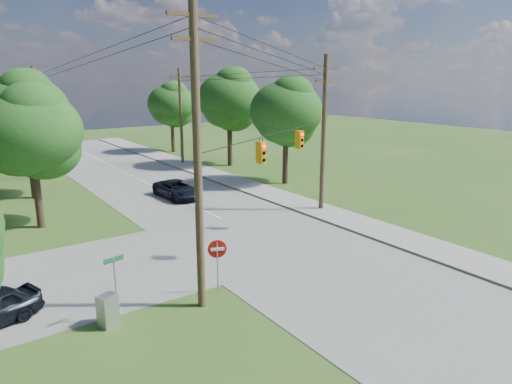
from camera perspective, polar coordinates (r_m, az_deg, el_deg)
ground at (r=21.19m, az=5.01°, el=-11.02°), size 140.00×140.00×0.00m
main_road at (r=25.97m, az=1.35°, el=-6.12°), size 10.00×100.00×0.03m
sidewalk_east at (r=30.19m, az=11.70°, el=-3.42°), size 2.60×100.00×0.12m
pole_sw at (r=17.19m, az=-7.35°, el=4.79°), size 2.00×0.32×12.00m
pole_ne at (r=31.31m, az=8.46°, el=7.47°), size 2.00×0.32×10.50m
pole_north_e at (r=49.64m, az=-9.38°, el=9.41°), size 2.00×0.32×10.00m
pole_north_w at (r=45.45m, az=-25.52°, el=7.84°), size 2.00×0.32×10.00m
power_lines at (r=29.68m, az=-7.06°, el=14.30°), size 13.93×29.62×4.93m
traffic_signals at (r=24.51m, az=3.27°, el=5.89°), size 4.91×3.27×1.05m
tree_w_near at (r=30.15m, az=-26.39°, el=6.80°), size 6.00×6.00×8.40m
tree_w_mid at (r=38.14m, az=-26.91°, el=8.95°), size 6.40×6.40×9.22m
tree_e_near at (r=39.29m, az=3.78°, el=10.04°), size 6.20×6.20×8.81m
tree_e_mid at (r=47.74m, az=-3.36°, el=11.53°), size 6.60×6.60×9.64m
tree_e_far at (r=57.92m, az=-10.54°, el=10.78°), size 5.80×5.80×8.32m
car_main_north at (r=35.52m, az=-9.82°, el=0.35°), size 2.47×4.89×1.33m
control_cabinet at (r=18.24m, az=-18.03°, el=-13.90°), size 0.83×0.74×1.24m
do_not_enter_sign at (r=19.41m, az=-4.86°, el=-7.81°), size 0.74×0.35×2.41m
street_name_sign at (r=17.87m, az=-17.18°, el=-10.62°), size 0.78×0.20×2.65m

